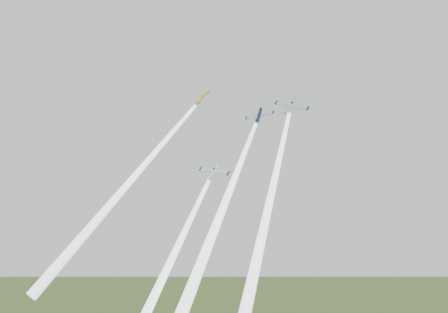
# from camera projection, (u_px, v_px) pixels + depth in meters

# --- Properties ---
(plane_yellow) EXTENTS (6.71, 7.38, 7.54)m
(plane_yellow) POSITION_uv_depth(u_px,v_px,m) (202.00, 98.00, 153.10)
(plane_yellow) COLOR orange
(smoke_trail_yellow) EXTENTS (15.86, 42.54, 49.51)m
(smoke_trail_yellow) POSITION_uv_depth(u_px,v_px,m) (123.00, 190.00, 135.85)
(smoke_trail_yellow) COLOR white
(plane_navy) EXTENTS (8.95, 6.96, 7.22)m
(plane_navy) POSITION_uv_depth(u_px,v_px,m) (259.00, 116.00, 138.20)
(plane_navy) COLOR #0C1636
(smoke_trail_navy) EXTENTS (10.23, 42.93, 48.73)m
(smoke_trail_navy) POSITION_uv_depth(u_px,v_px,m) (219.00, 219.00, 114.27)
(smoke_trail_navy) COLOR white
(plane_silver_right) EXTENTS (8.55, 9.12, 9.25)m
(plane_silver_right) POSITION_uv_depth(u_px,v_px,m) (291.00, 106.00, 137.45)
(plane_silver_right) COLOR #ABB2B9
(smoke_trail_silver_right) EXTENTS (16.36, 48.04, 55.74)m
(smoke_trail_silver_right) POSITION_uv_depth(u_px,v_px,m) (264.00, 225.00, 109.26)
(smoke_trail_silver_right) COLOR white
(plane_silver_low) EXTENTS (8.14, 6.96, 7.88)m
(plane_silver_low) POSITION_uv_depth(u_px,v_px,m) (213.00, 172.00, 127.24)
(plane_silver_low) COLOR silver
(smoke_trail_silver_low) EXTENTS (8.37, 43.26, 48.90)m
(smoke_trail_silver_low) POSITION_uv_depth(u_px,v_px,m) (153.00, 299.00, 103.68)
(smoke_trail_silver_low) COLOR white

